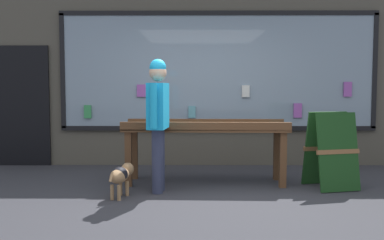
{
  "coord_description": "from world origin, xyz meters",
  "views": [
    {
      "loc": [
        -0.16,
        -5.2,
        1.37
      ],
      "look_at": [
        -0.19,
        0.68,
        0.92
      ],
      "focal_mm": 40.0,
      "sensor_mm": 36.0,
      "label": 1
    }
  ],
  "objects_px": {
    "small_dog": "(121,175)",
    "sandwich_board_sign": "(331,150)",
    "display_table_main": "(205,133)",
    "person_browsing": "(158,114)"
  },
  "relations": [
    {
      "from": "small_dog",
      "to": "sandwich_board_sign",
      "type": "bearing_deg",
      "value": -63.45
    },
    {
      "from": "display_table_main",
      "to": "sandwich_board_sign",
      "type": "relative_size",
      "value": 2.27
    },
    {
      "from": "person_browsing",
      "to": "sandwich_board_sign",
      "type": "bearing_deg",
      "value": -78.26
    },
    {
      "from": "sandwich_board_sign",
      "to": "display_table_main",
      "type": "bearing_deg",
      "value": 157.41
    },
    {
      "from": "person_browsing",
      "to": "small_dog",
      "type": "xyz_separation_m",
      "value": [
        -0.45,
        -0.28,
        -0.75
      ]
    },
    {
      "from": "display_table_main",
      "to": "person_browsing",
      "type": "bearing_deg",
      "value": -139.87
    },
    {
      "from": "small_dog",
      "to": "sandwich_board_sign",
      "type": "relative_size",
      "value": 0.56
    },
    {
      "from": "small_dog",
      "to": "sandwich_board_sign",
      "type": "xyz_separation_m",
      "value": [
        2.78,
        0.53,
        0.24
      ]
    },
    {
      "from": "display_table_main",
      "to": "person_browsing",
      "type": "xyz_separation_m",
      "value": [
        -0.63,
        -0.53,
        0.31
      ]
    },
    {
      "from": "person_browsing",
      "to": "display_table_main",
      "type": "bearing_deg",
      "value": -44.11
    }
  ]
}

